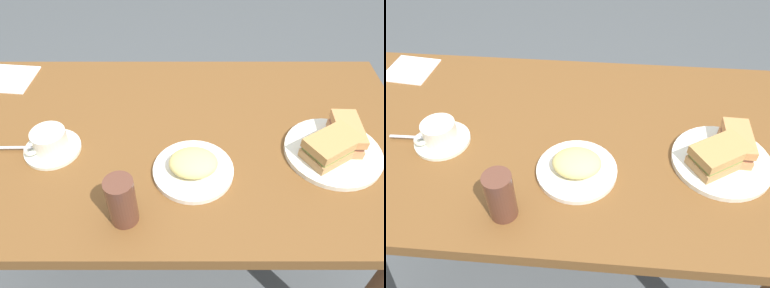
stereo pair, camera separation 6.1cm
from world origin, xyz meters
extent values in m
plane|color=#484C4E|center=(0.00, 0.00, 0.00)|extent=(6.00, 6.00, 0.00)
cube|color=brown|center=(0.00, 0.00, 0.76)|extent=(1.35, 0.75, 0.04)
cylinder|color=brown|center=(-0.59, -0.29, 0.37)|extent=(0.08, 0.08, 0.74)
cylinder|color=brown|center=(0.59, -0.29, 0.37)|extent=(0.08, 0.08, 0.74)
cylinder|color=silver|center=(-0.43, 0.07, 0.78)|extent=(0.25, 0.25, 0.01)
cube|color=#AE814E|center=(-0.41, 0.08, 0.80)|extent=(0.16, 0.14, 0.02)
cube|color=olive|center=(-0.41, 0.08, 0.82)|extent=(0.15, 0.13, 0.01)
cube|color=#AE8349|center=(-0.41, 0.08, 0.84)|extent=(0.16, 0.14, 0.02)
cube|color=tan|center=(-0.46, 0.03, 0.80)|extent=(0.07, 0.13, 0.02)
cube|color=brown|center=(-0.46, 0.03, 0.82)|extent=(0.06, 0.12, 0.01)
cube|color=#C4834B|center=(-0.46, 0.03, 0.84)|extent=(0.07, 0.13, 0.02)
cylinder|color=silver|center=(0.31, 0.05, 0.78)|extent=(0.15, 0.15, 0.01)
cylinder|color=silver|center=(0.31, 0.05, 0.81)|extent=(0.09, 0.09, 0.05)
cylinder|color=#A16F4B|center=(0.31, 0.05, 0.84)|extent=(0.08, 0.08, 0.01)
torus|color=silver|center=(0.35, 0.09, 0.81)|extent=(0.04, 0.03, 0.04)
cube|color=silver|center=(0.42, 0.05, 0.79)|extent=(0.08, 0.01, 0.00)
ellipsoid|color=silver|center=(0.37, 0.05, 0.79)|extent=(0.03, 0.02, 0.01)
cylinder|color=silver|center=(-0.06, 0.13, 0.78)|extent=(0.20, 0.20, 0.01)
ellipsoid|color=#D5C46F|center=(-0.06, 0.13, 0.81)|extent=(0.12, 0.10, 0.04)
cube|color=white|center=(0.54, -0.27, 0.78)|extent=(0.16, 0.16, 0.00)
cylinder|color=#583123|center=(0.09, 0.27, 0.84)|extent=(0.06, 0.06, 0.13)
camera|label=1|loc=(-0.06, 0.75, 1.50)|focal=35.39mm
camera|label=2|loc=(-0.12, 0.75, 1.50)|focal=35.39mm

